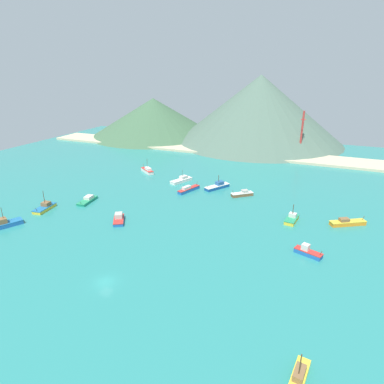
# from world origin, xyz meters

# --- Properties ---
(ground) EXTENTS (260.00, 280.00, 0.50)m
(ground) POSITION_xyz_m (0.00, 30.00, -0.25)
(ground) COLOR teal
(fishing_boat_0) EXTENTS (7.73, 6.99, 2.57)m
(fishing_boat_0) POSITION_xyz_m (14.67, 61.81, 0.80)
(fishing_boat_0) COLOR brown
(fishing_boat_0) RESTS_ON ground
(fishing_boat_1) EXTENTS (10.49, 7.64, 2.65)m
(fishing_boat_1) POSITION_xyz_m (49.37, 50.69, 0.80)
(fishing_boat_1) COLOR orange
(fishing_boat_1) RESTS_ON ground
(fishing_boat_3) EXTENTS (7.16, 4.40, 2.77)m
(fishing_boat_3) POSITION_xyz_m (39.81, 28.63, 0.89)
(fishing_boat_3) COLOR #1E5BA8
(fishing_boat_3) RESTS_ON ground
(fishing_boat_4) EXTENTS (4.19, 9.07, 1.91)m
(fishing_boat_4) POSITION_xyz_m (-33.78, 35.50, 0.68)
(fishing_boat_4) COLOR #198466
(fishing_boat_4) RESTS_ON ground
(fishing_boat_5) EXTENTS (5.41, 10.51, 2.67)m
(fishing_boat_5) POSITION_xyz_m (-5.38, 58.54, 0.86)
(fishing_boat_5) COLOR #1E5BA8
(fishing_boat_5) RESTS_ON ground
(fishing_boat_6) EXTENTS (6.62, 9.03, 6.14)m
(fishing_boat_6) POSITION_xyz_m (-43.41, 10.93, 0.94)
(fishing_boat_6) COLOR #1E5BA8
(fishing_boat_6) RESTS_ON ground
(fishing_boat_7) EXTENTS (6.29, 7.69, 2.48)m
(fishing_boat_7) POSITION_xyz_m (-14.60, 26.43, 0.88)
(fishing_boat_7) COLOR #1E5BA8
(fishing_boat_7) RESTS_ON ground
(fishing_boat_8) EXTENTS (6.55, 10.42, 4.99)m
(fishing_boat_8) POSITION_xyz_m (-12.37, 67.77, 0.81)
(fishing_boat_8) COLOR silver
(fishing_boat_8) RESTS_ON ground
(fishing_boat_9) EXTENTS (3.84, 7.41, 5.47)m
(fishing_boat_9) POSITION_xyz_m (33.86, 46.83, 0.84)
(fishing_boat_9) COLOR gold
(fishing_boat_9) RESTS_ON ground
(fishing_boat_10) EXTENTS (8.73, 7.37, 6.35)m
(fishing_boat_10) POSITION_xyz_m (-31.71, 73.34, 1.01)
(fishing_boat_10) COLOR silver
(fishing_boat_10) RESTS_ON ground
(fishing_boat_11) EXTENTS (4.29, 8.72, 6.40)m
(fishing_boat_11) POSITION_xyz_m (-42.27, 24.58, 0.83)
(fishing_boat_11) COLOR gold
(fishing_boat_11) RESTS_ON ground
(fishing_boat_12) EXTENTS (3.36, 10.17, 5.70)m
(fishing_boat_12) POSITION_xyz_m (41.22, -9.66, 0.72)
(fishing_boat_12) COLOR gold
(fishing_boat_12) RESTS_ON ground
(fishing_boat_13) EXTENTS (7.88, 10.71, 5.31)m
(fishing_boat_13) POSITION_xyz_m (3.72, 65.98, 0.90)
(fishing_boat_13) COLOR #14478C
(fishing_boat_13) RESTS_ON ground
(beach_strip) EXTENTS (247.00, 19.30, 1.20)m
(beach_strip) POSITION_xyz_m (0.00, 123.55, 0.60)
(beach_strip) COLOR #C6B793
(beach_strip) RESTS_ON ground
(hill_west) EXTENTS (85.92, 85.92, 25.06)m
(hill_west) POSITION_xyz_m (-71.22, 151.57, 12.53)
(hill_west) COLOR #3D6042
(hill_west) RESTS_ON ground
(hill_central) EXTENTS (103.27, 103.27, 40.41)m
(hill_central) POSITION_xyz_m (-0.63, 158.23, 20.20)
(hill_central) COLOR #4C6656
(hill_central) RESTS_ON ground
(radio_tower) EXTENTS (2.38, 1.91, 23.82)m
(radio_tower) POSITION_xyz_m (28.05, 127.95, 12.14)
(radio_tower) COLOR #B7332D
(radio_tower) RESTS_ON ground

